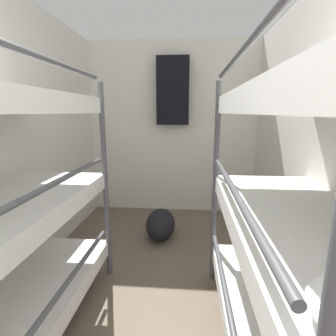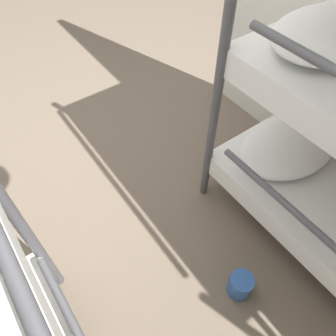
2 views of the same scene
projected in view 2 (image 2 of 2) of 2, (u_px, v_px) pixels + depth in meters
ground_plane at (90, 167)px, 2.10m from camera, size 20.00×20.00×0.00m
tin_can at (240, 285)px, 1.56m from camera, size 0.11×0.11×0.14m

